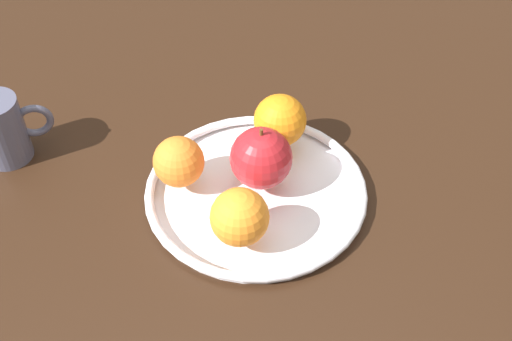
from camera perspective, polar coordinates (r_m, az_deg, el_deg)
ground_plane at (r=86.40cm, az=0.00°, el=-3.17°), size 138.66×138.66×4.00cm
fruit_bowl at (r=84.23cm, az=0.00°, el=-1.85°), size 28.74×28.74×1.80cm
apple at (r=81.61cm, az=0.45°, el=1.10°), size 7.96×7.96×8.76cm
orange_back_right at (r=82.70cm, az=-6.79°, el=0.77°), size 6.58×6.58×6.58cm
orange_back_left at (r=75.59cm, az=-1.45°, el=-4.11°), size 7.02×7.02×7.02cm
orange_front_right at (r=87.57cm, az=2.12°, el=4.41°), size 7.16×7.16×7.16cm
ambient_mug at (r=93.40cm, az=-21.30°, el=3.40°), size 10.28×6.47×9.57cm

